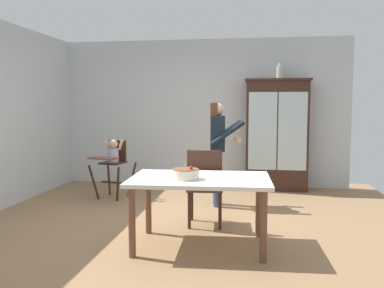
# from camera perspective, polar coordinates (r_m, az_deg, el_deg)

# --- Properties ---
(ground_plane) EXTENTS (6.24, 6.24, 0.00)m
(ground_plane) POSITION_cam_1_polar(r_m,az_deg,el_deg) (5.27, -2.20, -11.04)
(ground_plane) COLOR #93704C
(wall_back) EXTENTS (5.32, 0.06, 2.70)m
(wall_back) POSITION_cam_1_polar(r_m,az_deg,el_deg) (7.66, 1.46, 4.34)
(wall_back) COLOR silver
(wall_back) RESTS_ON ground_plane
(china_cabinet) EXTENTS (1.12, 0.48, 1.95)m
(china_cabinet) POSITION_cam_1_polar(r_m,az_deg,el_deg) (7.36, 11.71, 1.31)
(china_cabinet) COLOR #382116
(china_cabinet) RESTS_ON ground_plane
(ceramic_vase) EXTENTS (0.13, 0.13, 0.27)m
(ceramic_vase) POSITION_cam_1_polar(r_m,az_deg,el_deg) (7.37, 12.17, 9.77)
(ceramic_vase) COLOR #B2B7B2
(ceramic_vase) RESTS_ON china_cabinet
(high_chair_with_toddler) EXTENTS (0.68, 0.77, 0.95)m
(high_chair_with_toddler) POSITION_cam_1_polar(r_m,az_deg,el_deg) (6.69, -10.96, -1.89)
(high_chair_with_toddler) COLOR #382116
(high_chair_with_toddler) RESTS_ON ground_plane
(adult_person) EXTENTS (0.55, 0.54, 1.53)m
(adult_person) POSITION_cam_1_polar(r_m,az_deg,el_deg) (6.05, 3.62, 0.43)
(adult_person) COLOR #33425B
(adult_person) RESTS_ON ground_plane
(dining_table) EXTENTS (1.49, 1.01, 0.74)m
(dining_table) POSITION_cam_1_polar(r_m,az_deg,el_deg) (4.31, 1.13, -5.91)
(dining_table) COLOR silver
(dining_table) RESTS_ON ground_plane
(birthday_cake) EXTENTS (0.28, 0.28, 0.19)m
(birthday_cake) POSITION_cam_1_polar(r_m,az_deg,el_deg) (4.19, -0.91, -4.18)
(birthday_cake) COLOR beige
(birthday_cake) RESTS_ON dining_table
(dining_chair_far_side) EXTENTS (0.47, 0.47, 0.96)m
(dining_chair_far_side) POSITION_cam_1_polar(r_m,az_deg,el_deg) (5.01, 1.82, -5.38)
(dining_chair_far_side) COLOR #382116
(dining_chair_far_side) RESTS_ON ground_plane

